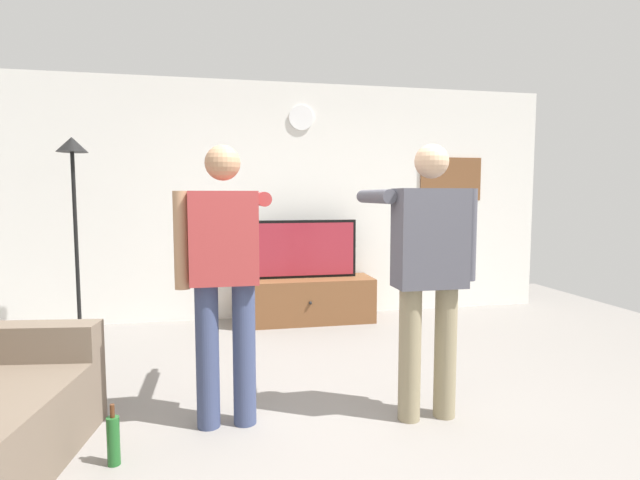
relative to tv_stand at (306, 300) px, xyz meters
name	(u,v)px	position (x,y,z in m)	size (l,w,h in m)	color
ground_plane	(351,431)	(-0.18, -2.60, -0.25)	(8.40, 8.40, 0.00)	gray
back_wall	(285,201)	(-0.18, 0.35, 1.10)	(6.40, 0.10, 2.70)	silver
tv_stand	(306,300)	(0.00, 0.00, 0.00)	(1.50, 0.55, 0.49)	brown
television	(305,249)	(0.00, 0.05, 0.57)	(1.16, 0.07, 0.65)	black
wall_clock	(301,118)	(0.00, 0.29, 2.06)	(0.28, 0.28, 0.03)	white
framed_picture	(450,179)	(1.87, 0.30, 1.37)	(0.79, 0.04, 0.53)	brown
floor_lamp	(74,197)	(-2.28, -0.34, 1.16)	(0.32, 0.32, 1.96)	black
person_standing_nearer_lamp	(225,269)	(-0.91, -2.35, 0.73)	(0.58, 0.78, 1.71)	#384266
person_standing_nearer_couch	(429,265)	(0.34, -2.51, 0.74)	(0.62, 0.78, 1.73)	gray
beverage_bottle	(113,440)	(-1.51, -2.71, -0.11)	(0.07, 0.07, 0.33)	#1E5923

